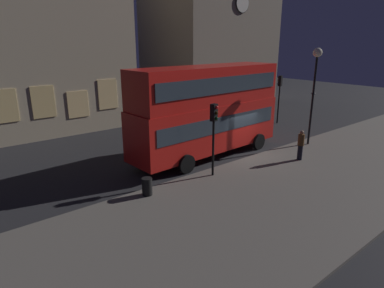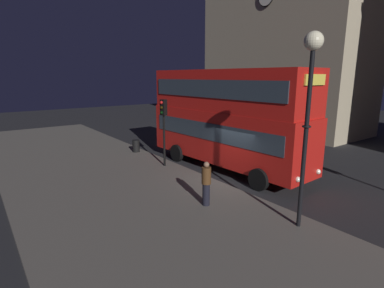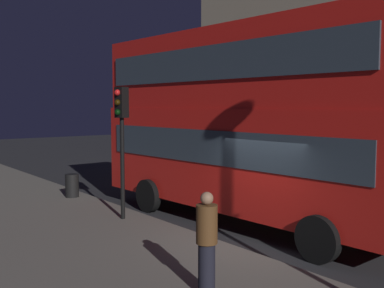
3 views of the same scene
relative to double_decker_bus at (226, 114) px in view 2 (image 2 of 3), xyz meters
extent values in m
plane|color=#232326|center=(1.91, -1.30, -3.02)|extent=(80.00, 80.00, 0.00)
cube|color=#5B564F|center=(1.91, -6.25, -2.96)|extent=(44.00, 8.62, 0.12)
cube|color=tan|center=(-6.49, 13.28, 5.77)|extent=(15.00, 7.01, 17.56)
cube|color=#E5C67F|center=(-11.29, 9.74, -0.37)|extent=(1.54, 0.06, 2.12)
cube|color=#E5C67F|center=(-8.89, 9.74, -0.30)|extent=(1.54, 0.06, 2.17)
cube|color=#E5C67F|center=(-6.49, 9.74, -0.29)|extent=(1.54, 0.06, 2.20)
cube|color=#F2D18C|center=(-4.09, 9.74, -0.73)|extent=(1.54, 0.06, 1.94)
cube|color=#F2D18C|center=(-1.69, 9.74, -0.22)|extent=(1.54, 0.06, 2.28)
cube|color=red|center=(0.00, 0.00, -1.14)|extent=(10.16, 2.98, 2.73)
cube|color=red|center=(0.00, 0.00, 1.30)|extent=(9.96, 2.92, 2.15)
cube|color=#2D3842|center=(0.00, 0.00, -0.80)|extent=(9.36, 3.00, 0.90)
cube|color=#2D3842|center=(0.00, 0.00, 1.41)|extent=(9.36, 3.00, 0.90)
cube|color=#F2D84C|center=(4.97, 0.23, 1.89)|extent=(0.15, 1.51, 0.44)
sphere|color=white|center=(5.00, 1.05, -2.15)|extent=(0.24, 0.24, 0.24)
sphere|color=white|center=(5.08, -0.58, -2.15)|extent=(0.24, 0.24, 0.24)
cylinder|color=black|center=(3.35, 1.46, -2.50)|extent=(1.04, 0.29, 1.03)
cylinder|color=black|center=(3.47, -1.14, -2.50)|extent=(1.04, 0.29, 1.03)
cylinder|color=black|center=(-2.83, 1.18, -2.50)|extent=(1.04, 0.29, 1.03)
cylinder|color=black|center=(-2.71, -1.43, -2.50)|extent=(1.04, 0.29, 1.03)
cylinder|color=black|center=(-2.00, -2.72, -1.47)|extent=(0.12, 0.12, 2.86)
cube|color=black|center=(-2.00, -2.72, 0.38)|extent=(0.37, 0.32, 0.85)
sphere|color=red|center=(-1.97, -2.86, 0.65)|extent=(0.17, 0.17, 0.17)
sphere|color=black|center=(-1.97, -2.86, 0.38)|extent=(0.17, 0.17, 0.17)
sphere|color=black|center=(-1.97, -2.86, 0.11)|extent=(0.17, 0.17, 0.17)
cylinder|color=black|center=(6.66, -2.75, -0.05)|extent=(0.14, 0.14, 5.69)
torus|color=black|center=(6.66, -2.75, 0.49)|extent=(0.28, 0.28, 0.06)
sphere|color=#F9EFC6|center=(6.66, -2.75, 3.05)|extent=(0.57, 0.57, 0.57)
cylinder|color=black|center=(3.50, -4.19, -2.46)|extent=(0.29, 0.29, 0.88)
cylinder|color=#513319|center=(3.50, -4.19, -1.69)|extent=(0.36, 0.36, 0.66)
sphere|color=#8C664C|center=(3.50, -4.19, -1.25)|extent=(0.22, 0.22, 0.22)
cylinder|color=black|center=(-5.86, -2.58, -2.49)|extent=(0.46, 0.46, 0.80)
camera|label=1|loc=(-12.90, -14.41, 3.70)|focal=31.13mm
camera|label=2|loc=(12.02, -11.18, 2.03)|focal=28.24mm
camera|label=3|loc=(9.38, -9.06, 0.30)|focal=43.32mm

